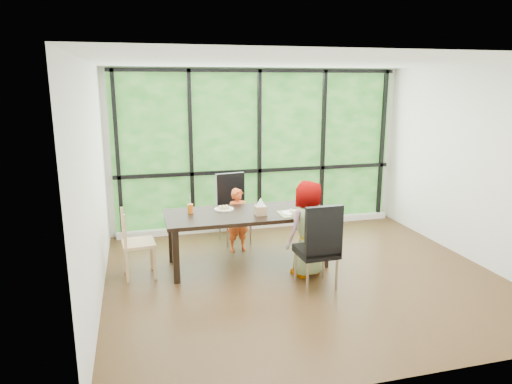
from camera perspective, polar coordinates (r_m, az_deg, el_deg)
ground at (r=6.19m, az=5.79°, el=-10.22°), size 5.00×5.00×0.00m
back_wall at (r=7.90m, az=0.31°, el=5.22°), size 5.00×0.00×5.00m
foliage_backdrop at (r=7.88m, az=0.34°, el=5.20°), size 4.80×0.02×2.65m
window_mullions at (r=7.84m, az=0.42°, el=5.16°), size 4.80×0.06×2.65m
window_sill at (r=8.09m, az=0.48°, el=-4.03°), size 4.80×0.12×0.10m
dining_table at (r=6.39m, az=-1.10°, el=-5.75°), size 2.26×1.06×0.75m
chair_window_leather at (r=7.21m, az=-2.65°, el=-2.15°), size 0.52×0.52×1.08m
chair_interior_leather at (r=5.71m, az=7.44°, el=-6.50°), size 0.48×0.48×1.08m
chair_end_beech at (r=6.18m, az=-14.25°, el=-6.12°), size 0.43×0.45×0.90m
child_toddler at (r=6.88m, az=-2.21°, el=-3.46°), size 0.38×0.27×0.96m
child_older at (r=6.03m, az=6.12°, el=-4.49°), size 0.72×0.61×1.26m
placemat at (r=6.25m, az=5.01°, el=-2.62°), size 0.47×0.35×0.01m
plate_far at (r=6.42m, az=-3.94°, el=-2.11°), size 0.27×0.27×0.02m
plate_near at (r=6.24m, az=4.48°, el=-2.58°), size 0.27×0.27×0.02m
orange_cup at (r=6.30m, az=-8.07°, el=-2.03°), size 0.08×0.08×0.12m
green_cup at (r=6.33m, az=7.52°, el=-2.00°), size 0.07×0.07×0.11m
tissue_box at (r=6.15m, az=0.56°, el=-2.27°), size 0.14×0.14×0.12m
crepe_rolls_far at (r=6.42m, az=-3.95°, el=-1.88°), size 0.15×0.12×0.04m
crepe_rolls_near at (r=6.23m, az=4.48°, el=-2.34°), size 0.05×0.12×0.04m
straw_white at (r=6.27m, az=-8.10°, el=-1.13°), size 0.01×0.04×0.20m
straw_pink at (r=6.31m, az=7.54°, el=-1.19°), size 0.01×0.04×0.20m
tissue at (r=6.12m, az=0.57°, el=-1.22°), size 0.12×0.12×0.11m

